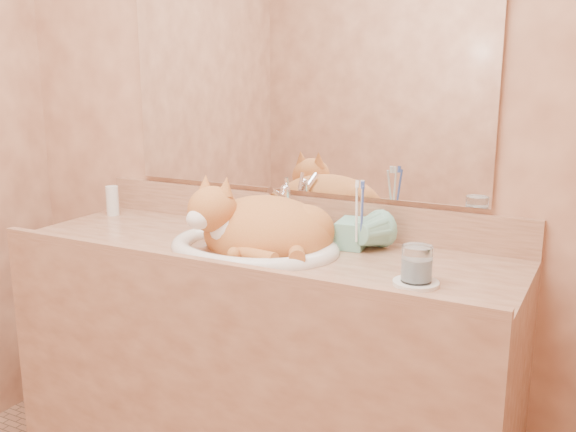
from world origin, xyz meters
The scene contains 12 objects.
wall_back centered at (0.00, 1.00, 1.25)m, with size 2.40×0.02×2.50m, color #965E44.
vanity_counter centered at (0.00, 0.72, 0.42)m, with size 1.60×0.55×0.85m, color brown, non-canonical shape.
mirror centered at (0.00, 0.99, 1.39)m, with size 1.30×0.02×0.80m, color white.
sink_basin centered at (0.00, 0.70, 0.93)m, with size 0.53×0.44×0.17m, color white, non-canonical shape.
faucet centered at (0.00, 0.91, 0.94)m, with size 0.05×0.13×0.18m, color white, non-canonical shape.
cat centered at (0.00, 0.72, 0.92)m, with size 0.43×0.35×0.23m, color #B15E28, non-canonical shape.
soap_dispenser centered at (0.26, 0.81, 0.95)m, with size 0.09×0.09×0.19m, color #72B7A0.
toothbrush_cup centered at (0.30, 0.81, 0.91)m, with size 0.12×0.12×0.11m, color #72B7A0.
toothbrushes centered at (0.30, 0.81, 0.98)m, with size 0.04×0.04×0.23m, color white, non-canonical shape.
saucer centered at (0.54, 0.61, 0.85)m, with size 0.12×0.12×0.01m, color white.
water_glass centered at (0.54, 0.61, 0.91)m, with size 0.08×0.08×0.09m, color white.
lotion_bottle centered at (-0.72, 0.86, 0.91)m, with size 0.05×0.05×0.11m, color white.
Camera 1 is at (0.98, -0.93, 1.40)m, focal length 40.00 mm.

